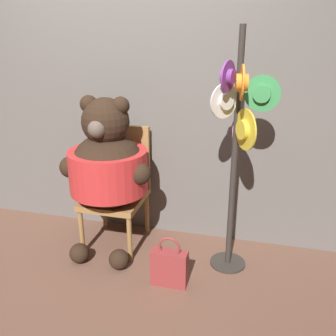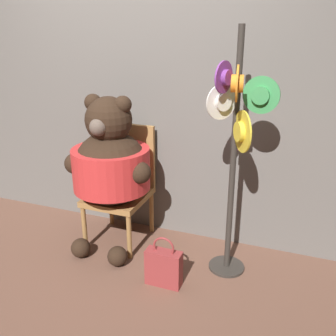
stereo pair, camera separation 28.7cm
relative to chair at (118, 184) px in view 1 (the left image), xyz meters
The scene contains 6 objects.
ground_plane 0.63m from the chair, 79.00° to the right, with size 14.00×14.00×0.00m, color brown.
wall_back 0.79m from the chair, 75.52° to the left, with size 8.00×0.10×2.52m.
chair is the anchor object (origin of this frame).
teddy_bear 0.30m from the chair, 92.06° to the right, with size 0.76×0.68×1.31m.
hat_display_rack 1.17m from the chair, 12.79° to the right, with size 0.45×0.55×1.81m.
handbag_on_ground 0.89m from the chair, 42.46° to the right, with size 0.27×0.10×0.40m.
Camera 1 is at (1.10, -2.42, 1.78)m, focal length 40.00 mm.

